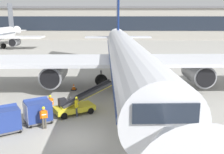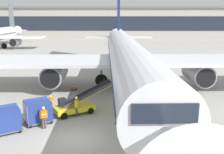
# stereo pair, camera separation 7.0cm
# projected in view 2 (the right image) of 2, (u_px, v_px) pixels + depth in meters

# --- Properties ---
(ground_plane) EXTENTS (600.00, 600.00, 0.00)m
(ground_plane) POSITION_uv_depth(u_px,v_px,m) (74.00, 139.00, 17.80)
(ground_plane) COLOR #9E9B93
(parked_airplane) EXTENTS (37.12, 47.21, 15.80)m
(parked_airplane) POSITION_uv_depth(u_px,v_px,m) (126.00, 56.00, 29.38)
(parked_airplane) COLOR silver
(parked_airplane) RESTS_ON ground
(belt_loader) EXTENTS (5.35, 3.86, 2.56)m
(belt_loader) POSITION_uv_depth(u_px,v_px,m) (77.00, 104.00, 22.47)
(belt_loader) COLOR gold
(belt_loader) RESTS_ON ground
(baggage_cart_lead) EXTENTS (2.72, 2.43, 1.91)m
(baggage_cart_lead) POSITION_uv_depth(u_px,v_px,m) (38.00, 111.00, 20.38)
(baggage_cart_lead) COLOR #515156
(baggage_cart_lead) RESTS_ON ground
(baggage_cart_second) EXTENTS (2.72, 2.43, 1.91)m
(baggage_cart_second) POSITION_uv_depth(u_px,v_px,m) (5.00, 119.00, 18.76)
(baggage_cart_second) COLOR #515156
(baggage_cart_second) RESTS_ON ground
(ground_crew_by_loader) EXTENTS (0.45, 0.43, 1.74)m
(ground_crew_by_loader) POSITION_uv_depth(u_px,v_px,m) (50.00, 103.00, 22.09)
(ground_crew_by_loader) COLOR #333847
(ground_crew_by_loader) RESTS_ON ground
(ground_crew_by_carts) EXTENTS (0.27, 0.57, 1.74)m
(ground_crew_by_carts) POSITION_uv_depth(u_px,v_px,m) (77.00, 105.00, 21.62)
(ground_crew_by_carts) COLOR #333847
(ground_crew_by_carts) RESTS_ON ground
(ground_crew_marshaller) EXTENTS (0.52, 0.38, 1.74)m
(ground_crew_marshaller) POSITION_uv_depth(u_px,v_px,m) (44.00, 116.00, 19.30)
(ground_crew_marshaller) COLOR #514C42
(ground_crew_marshaller) RESTS_ON ground
(safety_cone_engine_keepout) EXTENTS (0.64, 0.64, 0.72)m
(safety_cone_engine_keepout) POSITION_uv_depth(u_px,v_px,m) (74.00, 87.00, 29.70)
(safety_cone_engine_keepout) COLOR black
(safety_cone_engine_keepout) RESTS_ON ground
(apron_guidance_line_lead_in) EXTENTS (0.20, 110.00, 0.01)m
(apron_guidance_line_lead_in) POSITION_uv_depth(u_px,v_px,m) (126.00, 91.00, 29.41)
(apron_guidance_line_lead_in) COLOR yellow
(apron_guidance_line_lead_in) RESTS_ON ground
(terminal_building) EXTENTS (147.54, 20.65, 11.55)m
(terminal_building) POSITION_uv_depth(u_px,v_px,m) (86.00, 23.00, 99.96)
(terminal_building) COLOR #A8A399
(terminal_building) RESTS_ON ground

